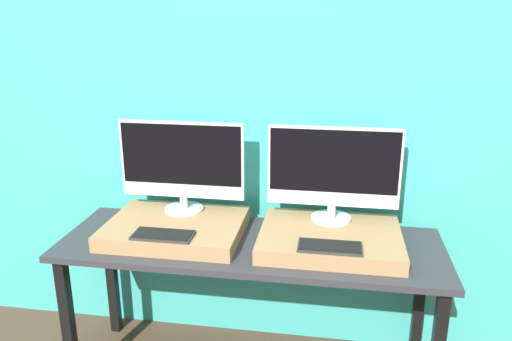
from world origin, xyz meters
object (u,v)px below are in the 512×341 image
object	(u,v)px
monitor_left	(182,164)
monitor_right	(333,171)
keyboard_left	(163,235)
keyboard_right	(330,247)

from	to	relation	value
monitor_left	monitor_right	bearing A→B (deg)	0.00
monitor_left	keyboard_left	bearing A→B (deg)	-90.00
monitor_left	keyboard_right	world-z (taller)	monitor_left
keyboard_left	keyboard_right	xyz separation A→B (m)	(0.74, 0.00, 0.00)
keyboard_left	monitor_right	distance (m)	0.84
monitor_left	monitor_right	world-z (taller)	same
monitor_left	keyboard_right	distance (m)	0.84
monitor_right	monitor_left	bearing A→B (deg)	180.00
keyboard_left	monitor_right	xyz separation A→B (m)	(0.74, 0.32, 0.24)
keyboard_right	monitor_left	bearing A→B (deg)	156.60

